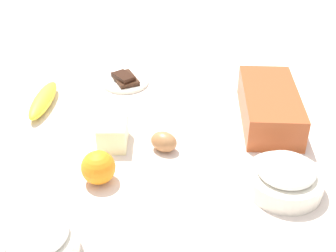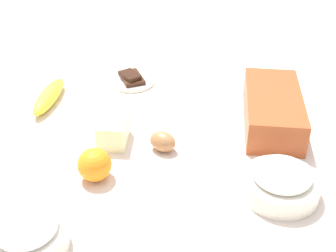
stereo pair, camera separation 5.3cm
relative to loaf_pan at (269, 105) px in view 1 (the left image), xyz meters
name	(u,v)px [view 1 (the left image)]	position (x,y,z in m)	size (l,w,h in m)	color
ground_plane	(168,144)	(0.05, -0.26, -0.05)	(2.40, 2.40, 0.02)	beige
loaf_pan	(269,105)	(0.00, 0.00, 0.00)	(0.30, 0.19, 0.08)	#9E4723
flour_bowl	(285,177)	(0.25, -0.06, -0.01)	(0.15, 0.15, 0.07)	silver
sugar_bowl	(38,241)	(0.34, -0.53, -0.01)	(0.13, 0.13, 0.07)	silver
banana	(43,100)	(-0.16, -0.55, -0.02)	(0.19, 0.04, 0.04)	yellow
orange_fruit	(98,167)	(0.17, -0.42, -0.01)	(0.07, 0.07, 0.07)	orange
butter_block	(113,133)	(0.04, -0.39, -0.01)	(0.09, 0.06, 0.06)	#F4EDB2
egg_near_butter	(164,142)	(0.08, -0.28, -0.02)	(0.05, 0.05, 0.06)	#A46E43
chocolate_plate	(125,81)	(-0.25, -0.33, -0.03)	(0.13, 0.13, 0.03)	silver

